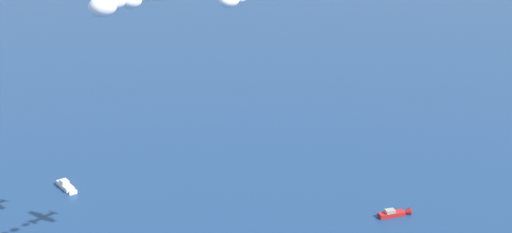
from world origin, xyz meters
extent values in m
cube|color=#B21E1E|center=(38.83, 12.64, 0.52)|extent=(6.50, 2.08, 1.04)
cone|color=#B21E1E|center=(42.80, 12.64, 0.52)|extent=(1.66, 2.08, 2.08)
cube|color=gray|center=(38.34, 12.64, 1.43)|extent=(2.27, 1.66, 0.78)
cube|color=white|center=(-33.75, 53.40, 0.56)|extent=(4.17, 7.31, 1.11)
cone|color=white|center=(-32.50, 49.33, 0.56)|extent=(2.65, 2.36, 2.23)
cube|color=silver|center=(-33.90, 53.90, 1.53)|extent=(2.42, 2.85, 0.84)
ellipsoid|color=silver|center=(-23.76, -6.76, 59.74)|extent=(5.15, 4.93, 2.76)
ellipsoid|color=silver|center=(-26.92, -7.65, 60.05)|extent=(6.82, 6.22, 3.09)
ellipsoid|color=silver|center=(-28.98, -10.20, 59.77)|extent=(6.45, 6.23, 3.55)
ellipsoid|color=silver|center=(-9.33, -16.33, 60.67)|extent=(4.91, 4.56, 2.38)
camera|label=1|loc=(-44.64, -137.97, 86.10)|focal=55.28mm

